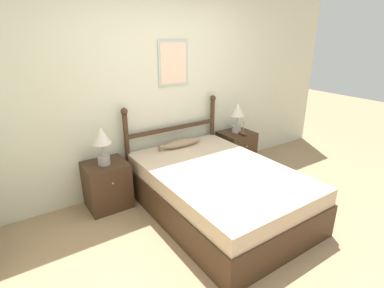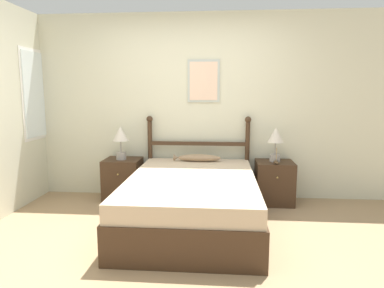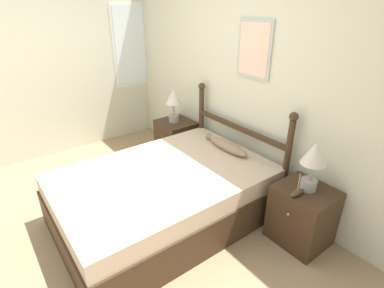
% 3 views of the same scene
% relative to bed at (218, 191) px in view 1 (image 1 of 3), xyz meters
% --- Properties ---
extents(ground_plane, '(16.00, 16.00, 0.00)m').
position_rel_bed_xyz_m(ground_plane, '(-0.15, -0.61, -0.27)').
color(ground_plane, '#9E7F5B').
extents(wall_back, '(6.40, 0.08, 2.55)m').
position_rel_bed_xyz_m(wall_back, '(-0.15, 1.12, 1.00)').
color(wall_back, beige).
rests_on(wall_back, ground_plane).
extents(bed, '(1.42, 2.09, 0.56)m').
position_rel_bed_xyz_m(bed, '(0.00, 0.00, 0.00)').
color(bed, '#3D2819').
rests_on(bed, ground_plane).
extents(headboard, '(1.45, 0.09, 1.15)m').
position_rel_bed_xyz_m(headboard, '(0.00, 1.01, 0.38)').
color(headboard, '#3D2819').
rests_on(headboard, ground_plane).
extents(nightstand_left, '(0.49, 0.46, 0.57)m').
position_rel_bed_xyz_m(nightstand_left, '(-1.03, 0.84, 0.01)').
color(nightstand_left, '#3D2819').
rests_on(nightstand_left, ground_plane).
extents(nightstand_right, '(0.49, 0.46, 0.57)m').
position_rel_bed_xyz_m(nightstand_right, '(1.03, 0.84, 0.01)').
color(nightstand_right, '#3D2819').
rests_on(nightstand_right, ground_plane).
extents(table_lamp_left, '(0.21, 0.21, 0.45)m').
position_rel_bed_xyz_m(table_lamp_left, '(-1.04, 0.82, 0.59)').
color(table_lamp_left, gray).
rests_on(table_lamp_left, nightstand_left).
extents(table_lamp_right, '(0.21, 0.21, 0.45)m').
position_rel_bed_xyz_m(table_lamp_right, '(1.03, 0.85, 0.59)').
color(table_lamp_right, gray).
rests_on(table_lamp_right, nightstand_right).
extents(model_boat, '(0.06, 0.17, 0.21)m').
position_rel_bed_xyz_m(model_boat, '(1.03, 0.70, 0.32)').
color(model_boat, '#4C3823').
rests_on(model_boat, nightstand_right).
extents(fish_pillow, '(0.63, 0.15, 0.10)m').
position_rel_bed_xyz_m(fish_pillow, '(0.01, 0.83, 0.33)').
color(fish_pillow, '#997A5B').
rests_on(fish_pillow, bed).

